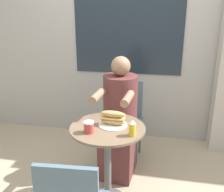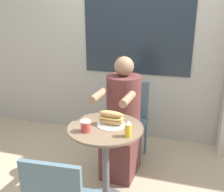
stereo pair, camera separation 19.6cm
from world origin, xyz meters
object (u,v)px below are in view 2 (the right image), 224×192
at_px(diner_chair, 131,113).
at_px(cafe_table, 106,149).
at_px(seated_diner, 122,125).
at_px(drink_cup, 86,126).
at_px(sandwich_on_plate, 111,119).
at_px(condiment_bottle, 128,129).

bearing_deg(diner_chair, cafe_table, 92.44).
bearing_deg(seated_diner, drink_cup, 81.75).
xyz_separation_m(sandwich_on_plate, drink_cup, (-0.15, -0.16, -0.01)).
height_order(drink_cup, condiment_bottle, condiment_bottle).
height_order(sandwich_on_plate, drink_cup, sandwich_on_plate).
bearing_deg(cafe_table, diner_chair, 88.50).
distance_m(seated_diner, sandwich_on_plate, 0.52).
bearing_deg(sandwich_on_plate, seated_diner, 92.92).
distance_m(cafe_table, diner_chair, 0.83).
xyz_separation_m(diner_chair, condiment_bottle, (0.19, -0.94, 0.27)).
xyz_separation_m(diner_chair, drink_cup, (-0.14, -0.96, 0.26)).
relative_size(cafe_table, sandwich_on_plate, 3.18).
bearing_deg(diner_chair, drink_cup, 85.58).
height_order(seated_diner, drink_cup, seated_diner).
height_order(cafe_table, seated_diner, seated_diner).
relative_size(diner_chair, condiment_bottle, 6.90).
bearing_deg(condiment_bottle, drink_cup, -177.50).
distance_m(seated_diner, drink_cup, 0.67).
bearing_deg(seated_diner, diner_chair, -87.49).
xyz_separation_m(cafe_table, diner_chair, (0.02, 0.83, -0.01)).
bearing_deg(cafe_table, sandwich_on_plate, 48.02).
bearing_deg(sandwich_on_plate, drink_cup, -133.59).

